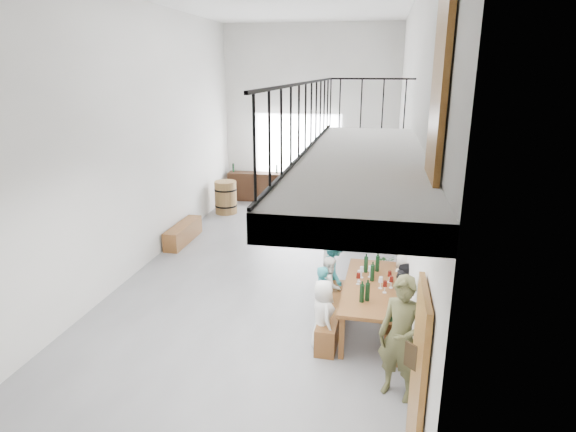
% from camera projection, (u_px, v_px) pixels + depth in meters
% --- Properties ---
extents(floor, '(12.00, 12.00, 0.00)m').
position_uv_depth(floor, '(269.00, 271.00, 10.30)').
color(floor, slate).
rests_on(floor, ground).
extents(room_walls, '(12.00, 12.00, 12.00)m').
position_uv_depth(room_walls, '(266.00, 101.00, 9.26)').
color(room_walls, white).
rests_on(room_walls, ground).
extents(gateway_portal, '(2.80, 0.08, 2.80)m').
position_uv_depth(gateway_portal, '(297.00, 158.00, 15.55)').
color(gateway_portal, white).
rests_on(gateway_portal, ground).
extents(right_wall_decor, '(0.07, 8.28, 5.07)m').
position_uv_depth(right_wall_decor, '(408.00, 228.00, 7.56)').
color(right_wall_decor, '#925B21').
rests_on(right_wall_decor, ground).
extents(balcony, '(1.52, 5.62, 4.00)m').
position_uv_depth(balcony, '(362.00, 165.00, 6.15)').
color(balcony, white).
rests_on(balcony, ground).
extents(tasting_table, '(0.97, 2.23, 0.79)m').
position_uv_depth(tasting_table, '(372.00, 290.00, 7.79)').
color(tasting_table, brown).
rests_on(tasting_table, ground).
extents(bench_inner, '(0.38, 1.93, 0.44)m').
position_uv_depth(bench_inner, '(333.00, 315.00, 7.99)').
color(bench_inner, brown).
rests_on(bench_inner, ground).
extents(bench_wall, '(0.33, 2.03, 0.47)m').
position_uv_depth(bench_wall, '(394.00, 319.00, 7.85)').
color(bench_wall, brown).
rests_on(bench_wall, ground).
extents(tableware, '(0.59, 1.29, 0.35)m').
position_uv_depth(tableware, '(372.00, 276.00, 7.78)').
color(tableware, black).
rests_on(tableware, tasting_table).
extents(side_bench, '(0.37, 1.64, 0.46)m').
position_uv_depth(side_bench, '(183.00, 233.00, 11.98)').
color(side_bench, brown).
rests_on(side_bench, ground).
extents(oak_barrel, '(0.66, 0.66, 0.97)m').
position_uv_depth(oak_barrel, '(226.00, 197.00, 14.33)').
color(oak_barrel, brown).
rests_on(oak_barrel, ground).
extents(serving_counter, '(1.76, 0.57, 0.92)m').
position_uv_depth(serving_counter, '(255.00, 186.00, 15.79)').
color(serving_counter, '#33190E').
rests_on(serving_counter, ground).
extents(counter_bottles, '(1.50, 0.16, 0.28)m').
position_uv_depth(counter_bottles, '(255.00, 168.00, 15.61)').
color(counter_bottles, black).
rests_on(counter_bottles, serving_counter).
extents(guest_left_a, '(0.55, 0.65, 1.13)m').
position_uv_depth(guest_left_a, '(323.00, 315.00, 7.29)').
color(guest_left_a, white).
rests_on(guest_left_a, ground).
extents(guest_left_b, '(0.39, 0.47, 1.09)m').
position_uv_depth(guest_left_b, '(323.00, 297.00, 7.92)').
color(guest_left_b, teal).
rests_on(guest_left_b, ground).
extents(guest_left_c, '(0.42, 0.52, 1.04)m').
position_uv_depth(guest_left_c, '(330.00, 285.00, 8.43)').
color(guest_left_c, white).
rests_on(guest_left_c, ground).
extents(guest_left_d, '(0.70, 0.89, 1.21)m').
position_uv_depth(guest_left_d, '(334.00, 269.00, 8.86)').
color(guest_left_d, teal).
rests_on(guest_left_d, ground).
extents(guest_right_a, '(0.34, 0.70, 1.15)m').
position_uv_depth(guest_right_a, '(404.00, 320.00, 7.14)').
color(guest_right_a, red).
rests_on(guest_right_a, ground).
extents(guest_right_b, '(0.65, 1.18, 1.21)m').
position_uv_depth(guest_right_b, '(405.00, 298.00, 7.74)').
color(guest_right_b, black).
rests_on(guest_right_b, ground).
extents(guest_right_c, '(0.50, 0.64, 1.17)m').
position_uv_depth(guest_right_c, '(403.00, 281.00, 8.43)').
color(guest_right_c, white).
rests_on(guest_right_c, ground).
extents(host_standing, '(0.73, 0.62, 1.69)m').
position_uv_depth(host_standing, '(401.00, 338.00, 6.14)').
color(host_standing, '#4E4E2C').
rests_on(host_standing, ground).
extents(potted_plant, '(0.44, 0.41, 0.41)m').
position_uv_depth(potted_plant, '(385.00, 264.00, 10.15)').
color(potted_plant, '#16531A').
rests_on(potted_plant, ground).
extents(bicycle_near, '(1.57, 0.69, 0.80)m').
position_uv_depth(bicycle_near, '(335.00, 195.00, 14.90)').
color(bicycle_near, black).
rests_on(bicycle_near, ground).
extents(bicycle_far, '(1.66, 0.66, 0.97)m').
position_uv_depth(bicycle_far, '(348.00, 193.00, 14.83)').
color(bicycle_far, black).
rests_on(bicycle_far, ground).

